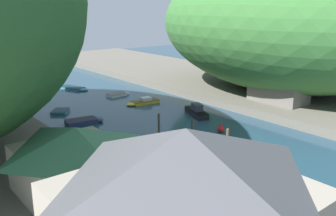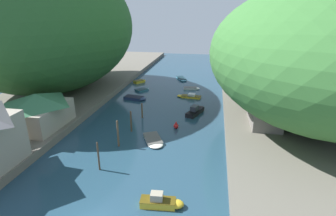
{
  "view_description": "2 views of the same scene",
  "coord_description": "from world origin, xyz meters",
  "px_view_note": "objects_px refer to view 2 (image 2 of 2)",
  "views": [
    {
      "loc": [
        -25.19,
        -5.41,
        13.72
      ],
      "look_at": [
        0.63,
        26.39,
        2.25
      ],
      "focal_mm": 40.0,
      "sensor_mm": 36.0,
      "label": 1
    },
    {
      "loc": [
        9.07,
        -14.72,
        16.78
      ],
      "look_at": [
        1.77,
        26.3,
        1.3
      ],
      "focal_mm": 28.0,
      "sensor_mm": 36.0,
      "label": 2
    }
  ],
  "objects_px": {
    "boat_red_skiff": "(182,79)",
    "person_on_quay": "(18,144)",
    "boat_white_cruiser": "(143,90)",
    "boat_moored_right": "(136,98)",
    "boat_small_dinghy": "(196,110)",
    "boat_cabin_cruiser": "(154,141)",
    "right_bank_cottage": "(265,111)",
    "boat_open_rowboat": "(192,88)",
    "boat_far_upstream": "(140,81)",
    "boathouse_shed": "(37,110)",
    "boat_mid_channel": "(189,96)",
    "channel_buoy_near": "(176,126)",
    "boat_far_right_bank": "(162,202)"
  },
  "relations": [
    {
      "from": "boat_cabin_cruiser",
      "to": "boat_far_upstream",
      "type": "xyz_separation_m",
      "value": [
        -10.44,
        30.2,
        0.13
      ]
    },
    {
      "from": "boat_white_cruiser",
      "to": "person_on_quay",
      "type": "distance_m",
      "value": 31.46
    },
    {
      "from": "boat_cabin_cruiser",
      "to": "boat_white_cruiser",
      "type": "distance_m",
      "value": 24.99
    },
    {
      "from": "boat_cabin_cruiser",
      "to": "boat_open_rowboat",
      "type": "xyz_separation_m",
      "value": [
        2.84,
        26.75,
        -0.01
      ]
    },
    {
      "from": "boat_cabin_cruiser",
      "to": "boat_small_dinghy",
      "type": "xyz_separation_m",
      "value": [
        4.88,
        11.81,
        0.29
      ]
    },
    {
      "from": "boat_cabin_cruiser",
      "to": "boat_small_dinghy",
      "type": "bearing_deg",
      "value": -138.63
    },
    {
      "from": "boathouse_shed",
      "to": "channel_buoy_near",
      "type": "height_order",
      "value": "boathouse_shed"
    },
    {
      "from": "boat_far_right_bank",
      "to": "channel_buoy_near",
      "type": "xyz_separation_m",
      "value": [
        -1.25,
        16.98,
        0.0
      ]
    },
    {
      "from": "channel_buoy_near",
      "to": "boathouse_shed",
      "type": "bearing_deg",
      "value": -165.52
    },
    {
      "from": "right_bank_cottage",
      "to": "boat_far_upstream",
      "type": "distance_m",
      "value": 34.89
    },
    {
      "from": "channel_buoy_near",
      "to": "boat_red_skiff",
      "type": "bearing_deg",
      "value": 95.54
    },
    {
      "from": "right_bank_cottage",
      "to": "boat_red_skiff",
      "type": "bearing_deg",
      "value": 119.28
    },
    {
      "from": "boat_far_right_bank",
      "to": "boat_far_upstream",
      "type": "bearing_deg",
      "value": -166.2
    },
    {
      "from": "boat_far_right_bank",
      "to": "right_bank_cottage",
      "type": "bearing_deg",
      "value": 143.58
    },
    {
      "from": "boat_small_dinghy",
      "to": "boat_far_right_bank",
      "type": "distance_m",
      "value": 23.88
    },
    {
      "from": "right_bank_cottage",
      "to": "boat_moored_right",
      "type": "bearing_deg",
      "value": 155.18
    },
    {
      "from": "boat_white_cruiser",
      "to": "boat_moored_right",
      "type": "height_order",
      "value": "boat_moored_right"
    },
    {
      "from": "boat_white_cruiser",
      "to": "boat_far_right_bank",
      "type": "relative_size",
      "value": 0.87
    },
    {
      "from": "boat_moored_right",
      "to": "boat_mid_channel",
      "type": "bearing_deg",
      "value": 116.52
    },
    {
      "from": "boathouse_shed",
      "to": "boat_mid_channel",
      "type": "relative_size",
      "value": 1.79
    },
    {
      "from": "boat_mid_channel",
      "to": "boat_open_rowboat",
      "type": "bearing_deg",
      "value": 5.63
    },
    {
      "from": "boat_cabin_cruiser",
      "to": "boat_moored_right",
      "type": "distance_m",
      "value": 18.94
    },
    {
      "from": "boat_red_skiff",
      "to": "person_on_quay",
      "type": "relative_size",
      "value": 3.32
    },
    {
      "from": "boat_red_skiff",
      "to": "boat_mid_channel",
      "type": "xyz_separation_m",
      "value": [
        3.28,
        -14.53,
        0.08
      ]
    },
    {
      "from": "boat_mid_channel",
      "to": "boat_cabin_cruiser",
      "type": "bearing_deg",
      "value": 179.19
    },
    {
      "from": "boat_mid_channel",
      "to": "boat_far_upstream",
      "type": "bearing_deg",
      "value": 60.08
    },
    {
      "from": "boat_small_dinghy",
      "to": "boat_far_upstream",
      "type": "relative_size",
      "value": 1.71
    },
    {
      "from": "boat_far_upstream",
      "to": "boathouse_shed",
      "type": "bearing_deg",
      "value": -64.57
    },
    {
      "from": "boat_small_dinghy",
      "to": "boat_cabin_cruiser",
      "type": "bearing_deg",
      "value": -91.8
    },
    {
      "from": "boat_red_skiff",
      "to": "boat_white_cruiser",
      "type": "relative_size",
      "value": 1.57
    },
    {
      "from": "boat_red_skiff",
      "to": "person_on_quay",
      "type": "xyz_separation_m",
      "value": [
        -14.28,
        -41.9,
        1.83
      ]
    },
    {
      "from": "boathouse_shed",
      "to": "right_bank_cottage",
      "type": "relative_size",
      "value": 1.17
    },
    {
      "from": "boat_red_skiff",
      "to": "person_on_quay",
      "type": "bearing_deg",
      "value": 50.02
    },
    {
      "from": "boat_open_rowboat",
      "to": "boat_far_upstream",
      "type": "bearing_deg",
      "value": -107.35
    },
    {
      "from": "right_bank_cottage",
      "to": "boat_mid_channel",
      "type": "height_order",
      "value": "right_bank_cottage"
    },
    {
      "from": "boat_mid_channel",
      "to": "boat_open_rowboat",
      "type": "height_order",
      "value": "boat_mid_channel"
    },
    {
      "from": "boathouse_shed",
      "to": "boat_far_upstream",
      "type": "xyz_separation_m",
      "value": [
        6.5,
        30.23,
        -3.27
      ]
    },
    {
      "from": "boat_mid_channel",
      "to": "boat_far_right_bank",
      "type": "bearing_deg",
      "value": -171.68
    },
    {
      "from": "boat_moored_right",
      "to": "boat_far_upstream",
      "type": "distance_m",
      "value": 13.18
    },
    {
      "from": "boat_cabin_cruiser",
      "to": "boat_open_rowboat",
      "type": "distance_m",
      "value": 26.9
    },
    {
      "from": "boat_open_rowboat",
      "to": "channel_buoy_near",
      "type": "height_order",
      "value": "channel_buoy_near"
    },
    {
      "from": "right_bank_cottage",
      "to": "boat_small_dinghy",
      "type": "distance_m",
      "value": 11.81
    },
    {
      "from": "boat_cabin_cruiser",
      "to": "right_bank_cottage",
      "type": "bearing_deg",
      "value": 177.61
    },
    {
      "from": "boat_far_upstream",
      "to": "boat_white_cruiser",
      "type": "bearing_deg",
      "value": -31.82
    },
    {
      "from": "boat_small_dinghy",
      "to": "right_bank_cottage",
      "type": "bearing_deg",
      "value": -5.48
    },
    {
      "from": "boat_white_cruiser",
      "to": "boat_cabin_cruiser",
      "type": "bearing_deg",
      "value": -32.46
    },
    {
      "from": "boat_mid_channel",
      "to": "channel_buoy_near",
      "type": "relative_size",
      "value": 4.41
    },
    {
      "from": "right_bank_cottage",
      "to": "boat_open_rowboat",
      "type": "distance_m",
      "value": 23.72
    },
    {
      "from": "boat_cabin_cruiser",
      "to": "boat_mid_channel",
      "type": "relative_size",
      "value": 0.99
    },
    {
      "from": "boat_moored_right",
      "to": "person_on_quay",
      "type": "xyz_separation_m",
      "value": [
        -7.2,
        -24.28,
        1.75
      ]
    }
  ]
}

